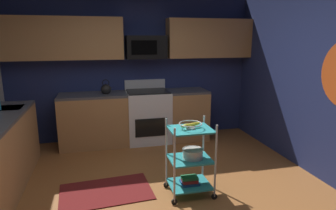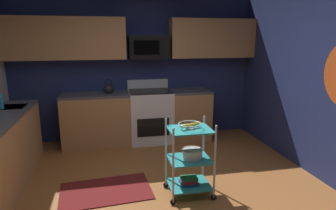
# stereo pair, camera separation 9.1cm
# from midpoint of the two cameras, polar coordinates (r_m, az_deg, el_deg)

# --- Properties ---
(floor) EXTENTS (4.40, 4.80, 0.04)m
(floor) POSITION_cam_midpoint_polar(r_m,az_deg,el_deg) (3.58, -2.19, -18.71)
(floor) COLOR #995B2D
(floor) RESTS_ON ground
(wall_back) EXTENTS (4.52, 0.06, 2.60)m
(wall_back) POSITION_cam_midpoint_polar(r_m,az_deg,el_deg) (5.48, -7.41, 7.00)
(wall_back) COLOR navy
(wall_back) RESTS_ON ground
(wall_right) EXTENTS (0.06, 4.80, 2.60)m
(wall_right) POSITION_cam_midpoint_polar(r_m,az_deg,el_deg) (4.15, 29.49, 3.54)
(wall_right) COLOR navy
(wall_right) RESTS_ON ground
(counter_run) EXTENTS (3.51, 2.79, 0.92)m
(counter_run) POSITION_cam_midpoint_polar(r_m,az_deg,el_deg) (4.68, -16.49, -4.94)
(counter_run) COLOR #B27F4C
(counter_run) RESTS_ON ground
(oven_range) EXTENTS (0.76, 0.65, 1.10)m
(oven_range) POSITION_cam_midpoint_polar(r_m,az_deg,el_deg) (5.34, -4.41, -2.07)
(oven_range) COLOR white
(oven_range) RESTS_ON ground
(upper_cabinets) EXTENTS (4.40, 0.33, 0.70)m
(upper_cabinets) POSITION_cam_midpoint_polar(r_m,az_deg,el_deg) (5.25, -7.89, 12.75)
(upper_cabinets) COLOR #B27F4C
(microwave) EXTENTS (0.70, 0.39, 0.40)m
(microwave) POSITION_cam_midpoint_polar(r_m,az_deg,el_deg) (5.26, -4.84, 11.19)
(microwave) COLOR black
(rolling_cart) EXTENTS (0.56, 0.43, 0.91)m
(rolling_cart) POSITION_cam_midpoint_polar(r_m,az_deg,el_deg) (3.54, 3.55, -10.43)
(rolling_cart) COLOR silver
(rolling_cart) RESTS_ON ground
(fruit_bowl) EXTENTS (0.27, 0.27, 0.07)m
(fruit_bowl) POSITION_cam_midpoint_polar(r_m,az_deg,el_deg) (3.40, 3.65, -3.86)
(fruit_bowl) COLOR silver
(fruit_bowl) RESTS_ON rolling_cart
(mixing_bowl_large) EXTENTS (0.25, 0.25, 0.11)m
(mixing_bowl_large) POSITION_cam_midpoint_polar(r_m,az_deg,el_deg) (3.53, 4.10, -9.38)
(mixing_bowl_large) COLOR silver
(mixing_bowl_large) RESTS_ON rolling_cart
(book_stack) EXTENTS (0.21, 0.18, 0.09)m
(book_stack) POSITION_cam_midpoint_polar(r_m,az_deg,el_deg) (3.67, 3.49, -14.48)
(book_stack) COLOR #1E4C8C
(book_stack) RESTS_ON rolling_cart
(kettle) EXTENTS (0.21, 0.18, 0.26)m
(kettle) POSITION_cam_midpoint_polar(r_m,az_deg,el_deg) (5.16, -12.49, 3.04)
(kettle) COLOR black
(kettle) RESTS_ON counter_run
(floor_rug) EXTENTS (1.15, 0.78, 0.01)m
(floor_rug) POSITION_cam_midpoint_polar(r_m,az_deg,el_deg) (3.85, -12.69, -16.18)
(floor_rug) COLOR maroon
(floor_rug) RESTS_ON ground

